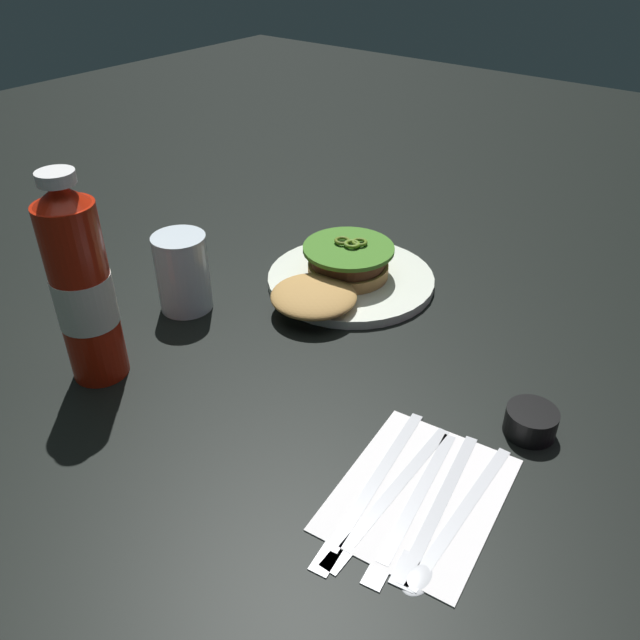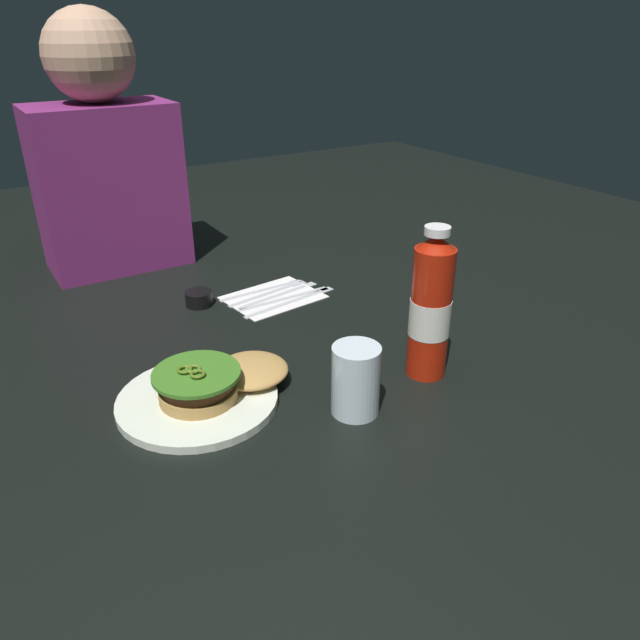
{
  "view_description": "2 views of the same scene",
  "coord_description": "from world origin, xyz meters",
  "px_view_note": "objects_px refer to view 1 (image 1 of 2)",
  "views": [
    {
      "loc": [
        0.55,
        0.4,
        0.48
      ],
      "look_at": [
        0.08,
        0.03,
        0.07
      ],
      "focal_mm": 35.86,
      "sensor_mm": 36.0,
      "label": 1
    },
    {
      "loc": [
        -0.37,
        -0.8,
        0.52
      ],
      "look_at": [
        0.13,
        -0.02,
        0.06
      ],
      "focal_mm": 34.09,
      "sensor_mm": 36.0,
      "label": 2
    }
  ],
  "objects_px": {
    "condiment_cup": "(531,422)",
    "dinner_plate": "(351,279)",
    "burger_sandwich": "(336,273)",
    "butter_knife": "(385,499)",
    "water_glass": "(183,273)",
    "table_knife": "(410,510)",
    "spoon_utensil": "(448,532)",
    "fork_utensil": "(434,515)",
    "ketchup_bottle": "(83,289)",
    "napkin": "(420,493)",
    "steak_knife": "(367,492)"
  },
  "relations": [
    {
      "from": "dinner_plate",
      "to": "water_glass",
      "type": "bearing_deg",
      "value": -36.73
    },
    {
      "from": "ketchup_bottle",
      "to": "table_knife",
      "type": "height_order",
      "value": "ketchup_bottle"
    },
    {
      "from": "ketchup_bottle",
      "to": "water_glass",
      "type": "distance_m",
      "value": 0.18
    },
    {
      "from": "condiment_cup",
      "to": "napkin",
      "type": "xyz_separation_m",
      "value": [
        0.14,
        -0.05,
        -0.01
      ]
    },
    {
      "from": "steak_knife",
      "to": "table_knife",
      "type": "relative_size",
      "value": 1.11
    },
    {
      "from": "water_glass",
      "to": "steak_knife",
      "type": "relative_size",
      "value": 0.48
    },
    {
      "from": "burger_sandwich",
      "to": "steak_knife",
      "type": "relative_size",
      "value": 0.97
    },
    {
      "from": "fork_utensil",
      "to": "ketchup_bottle",
      "type": "bearing_deg",
      "value": -82.75
    },
    {
      "from": "spoon_utensil",
      "to": "dinner_plate",
      "type": "bearing_deg",
      "value": -133.28
    },
    {
      "from": "spoon_utensil",
      "to": "water_glass",
      "type": "bearing_deg",
      "value": -104.0
    },
    {
      "from": "butter_knife",
      "to": "spoon_utensil",
      "type": "xyz_separation_m",
      "value": [
        -0.0,
        0.06,
        0.0
      ]
    },
    {
      "from": "table_knife",
      "to": "fork_utensil",
      "type": "distance_m",
      "value": 0.02
    },
    {
      "from": "steak_knife",
      "to": "spoon_utensil",
      "type": "xyz_separation_m",
      "value": [
        -0.01,
        0.08,
        0.0
      ]
    },
    {
      "from": "ketchup_bottle",
      "to": "condiment_cup",
      "type": "height_order",
      "value": "ketchup_bottle"
    },
    {
      "from": "butter_knife",
      "to": "steak_knife",
      "type": "bearing_deg",
      "value": -80.23
    },
    {
      "from": "condiment_cup",
      "to": "spoon_utensil",
      "type": "height_order",
      "value": "condiment_cup"
    },
    {
      "from": "condiment_cup",
      "to": "napkin",
      "type": "relative_size",
      "value": 0.29
    },
    {
      "from": "burger_sandwich",
      "to": "butter_knife",
      "type": "relative_size",
      "value": 1.03
    },
    {
      "from": "condiment_cup",
      "to": "dinner_plate",
      "type": "bearing_deg",
      "value": -112.52
    },
    {
      "from": "table_knife",
      "to": "spoon_utensil",
      "type": "distance_m",
      "value": 0.04
    },
    {
      "from": "butter_knife",
      "to": "table_knife",
      "type": "bearing_deg",
      "value": 98.01
    },
    {
      "from": "ketchup_bottle",
      "to": "butter_knife",
      "type": "height_order",
      "value": "ketchup_bottle"
    },
    {
      "from": "ketchup_bottle",
      "to": "water_glass",
      "type": "bearing_deg",
      "value": -170.06
    },
    {
      "from": "ketchup_bottle",
      "to": "napkin",
      "type": "height_order",
      "value": "ketchup_bottle"
    },
    {
      "from": "steak_knife",
      "to": "butter_knife",
      "type": "relative_size",
      "value": 1.06
    },
    {
      "from": "napkin",
      "to": "butter_knife",
      "type": "height_order",
      "value": "butter_knife"
    },
    {
      "from": "napkin",
      "to": "steak_knife",
      "type": "height_order",
      "value": "steak_knife"
    },
    {
      "from": "water_glass",
      "to": "fork_utensil",
      "type": "bearing_deg",
      "value": 76.5
    },
    {
      "from": "steak_knife",
      "to": "condiment_cup",
      "type": "bearing_deg",
      "value": 153.88
    },
    {
      "from": "burger_sandwich",
      "to": "ketchup_bottle",
      "type": "height_order",
      "value": "ketchup_bottle"
    },
    {
      "from": "condiment_cup",
      "to": "spoon_utensil",
      "type": "relative_size",
      "value": 0.27
    },
    {
      "from": "napkin",
      "to": "steak_knife",
      "type": "bearing_deg",
      "value": -50.4
    },
    {
      "from": "steak_knife",
      "to": "butter_knife",
      "type": "bearing_deg",
      "value": 99.77
    },
    {
      "from": "dinner_plate",
      "to": "butter_knife",
      "type": "bearing_deg",
      "value": 40.1
    },
    {
      "from": "dinner_plate",
      "to": "table_knife",
      "type": "relative_size",
      "value": 1.21
    },
    {
      "from": "butter_knife",
      "to": "spoon_utensil",
      "type": "height_order",
      "value": "same"
    },
    {
      "from": "burger_sandwich",
      "to": "napkin",
      "type": "height_order",
      "value": "burger_sandwich"
    },
    {
      "from": "ketchup_bottle",
      "to": "steak_knife",
      "type": "xyz_separation_m",
      "value": [
        -0.04,
        0.36,
        -0.11
      ]
    },
    {
      "from": "butter_knife",
      "to": "spoon_utensil",
      "type": "bearing_deg",
      "value": 93.16
    },
    {
      "from": "water_glass",
      "to": "fork_utensil",
      "type": "xyz_separation_m",
      "value": [
        0.11,
        0.45,
        -0.05
      ]
    },
    {
      "from": "butter_knife",
      "to": "fork_utensil",
      "type": "xyz_separation_m",
      "value": [
        -0.01,
        0.05,
        0.0
      ]
    },
    {
      "from": "fork_utensil",
      "to": "spoon_utensil",
      "type": "relative_size",
      "value": 0.98
    },
    {
      "from": "water_glass",
      "to": "table_knife",
      "type": "distance_m",
      "value": 0.45
    },
    {
      "from": "water_glass",
      "to": "dinner_plate",
      "type": "bearing_deg",
      "value": 143.27
    },
    {
      "from": "burger_sandwich",
      "to": "water_glass",
      "type": "bearing_deg",
      "value": -42.22
    },
    {
      "from": "steak_knife",
      "to": "dinner_plate",
      "type": "bearing_deg",
      "value": -142.15
    },
    {
      "from": "dinner_plate",
      "to": "condiment_cup",
      "type": "distance_m",
      "value": 0.36
    },
    {
      "from": "butter_knife",
      "to": "condiment_cup",
      "type": "bearing_deg",
      "value": 158.37
    },
    {
      "from": "table_knife",
      "to": "fork_utensil",
      "type": "xyz_separation_m",
      "value": [
        -0.01,
        0.02,
        0.0
      ]
    },
    {
      "from": "butter_knife",
      "to": "table_knife",
      "type": "height_order",
      "value": "same"
    }
  ]
}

